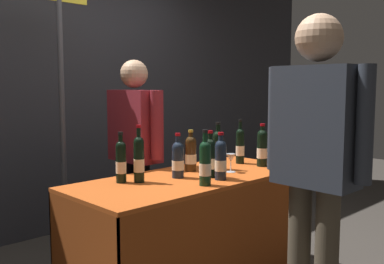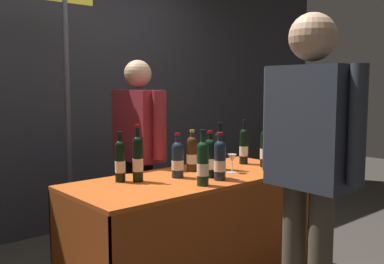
{
  "view_description": "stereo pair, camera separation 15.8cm",
  "coord_description": "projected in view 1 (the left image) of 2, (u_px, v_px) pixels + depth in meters",
  "views": [
    {
      "loc": [
        -2.03,
        -2.09,
        1.36
      ],
      "look_at": [
        0.0,
        0.0,
        1.05
      ],
      "focal_mm": 41.17,
      "sensor_mm": 36.0,
      "label": 1
    },
    {
      "loc": [
        -1.91,
        -2.19,
        1.36
      ],
      "look_at": [
        0.0,
        0.0,
        1.05
      ],
      "focal_mm": 41.17,
      "sensor_mm": 36.0,
      "label": 2
    }
  ],
  "objects": [
    {
      "name": "display_bottle_1",
      "position": [
        178.0,
        159.0,
        2.9
      ],
      "size": [
        0.08,
        0.08,
        0.3
      ],
      "color": "#192333",
      "rests_on": "tasting_table"
    },
    {
      "name": "wine_glass_near_vendor",
      "position": [
        278.0,
        153.0,
        3.31
      ],
      "size": [
        0.07,
        0.07,
        0.14
      ],
      "color": "silver",
      "rests_on": "tasting_table"
    },
    {
      "name": "display_bottle_7",
      "position": [
        121.0,
        161.0,
        2.75
      ],
      "size": [
        0.07,
        0.07,
        0.32
      ],
      "color": "black",
      "rests_on": "tasting_table"
    },
    {
      "name": "display_bottle_4",
      "position": [
        191.0,
        153.0,
        3.12
      ],
      "size": [
        0.08,
        0.08,
        0.3
      ],
      "color": "#38230F",
      "rests_on": "tasting_table"
    },
    {
      "name": "display_bottle_3",
      "position": [
        205.0,
        162.0,
        2.68
      ],
      "size": [
        0.07,
        0.07,
        0.34
      ],
      "color": "black",
      "rests_on": "tasting_table"
    },
    {
      "name": "tasting_table",
      "position": [
        192.0,
        210.0,
        2.98
      ],
      "size": [
        1.7,
        0.72,
        0.75
      ],
      "color": "#B74C19",
      "rests_on": "ground_plane"
    },
    {
      "name": "booth_signpost",
      "position": [
        62.0,
        93.0,
        3.38
      ],
      "size": [
        0.47,
        0.04,
        2.17
      ],
      "color": "#47474C",
      "rests_on": "ground_plane"
    },
    {
      "name": "display_bottle_6",
      "position": [
        221.0,
        159.0,
        2.84
      ],
      "size": [
        0.08,
        0.08,
        0.31
      ],
      "color": "#192333",
      "rests_on": "tasting_table"
    },
    {
      "name": "display_bottle_2",
      "position": [
        240.0,
        145.0,
        3.43
      ],
      "size": [
        0.07,
        0.07,
        0.35
      ],
      "color": "black",
      "rests_on": "tasting_table"
    },
    {
      "name": "display_bottle_0",
      "position": [
        210.0,
        157.0,
        2.92
      ],
      "size": [
        0.08,
        0.08,
        0.31
      ],
      "color": "black",
      "rests_on": "tasting_table"
    },
    {
      "name": "wine_glass_mid",
      "position": [
        231.0,
        159.0,
        3.09
      ],
      "size": [
        0.07,
        0.07,
        0.13
      ],
      "color": "silver",
      "rests_on": "tasting_table"
    },
    {
      "name": "taster_foreground_right",
      "position": [
        316.0,
        151.0,
        2.22
      ],
      "size": [
        0.23,
        0.58,
        1.71
      ],
      "rotation": [
        0.0,
        0.0,
        1.55
      ],
      "color": "#4C4233",
      "rests_on": "ground_plane"
    },
    {
      "name": "featured_wine_bottle",
      "position": [
        218.0,
        149.0,
        3.19
      ],
      "size": [
        0.08,
        0.08,
        0.34
      ],
      "color": "black",
      "rests_on": "tasting_table"
    },
    {
      "name": "back_partition",
      "position": [
        66.0,
        65.0,
        4.07
      ],
      "size": [
        7.19,
        0.12,
        3.09
      ],
      "primitive_type": "cube",
      "color": "#2D2D33",
      "rests_on": "ground_plane"
    },
    {
      "name": "vendor_presenter",
      "position": [
        135.0,
        141.0,
        3.4
      ],
      "size": [
        0.22,
        0.61,
        1.55
      ],
      "rotation": [
        0.0,
        0.0,
        -1.58
      ],
      "color": "black",
      "rests_on": "ground_plane"
    },
    {
      "name": "display_bottle_5",
      "position": [
        139.0,
        159.0,
        2.76
      ],
      "size": [
        0.07,
        0.07,
        0.36
      ],
      "color": "black",
      "rests_on": "tasting_table"
    },
    {
      "name": "display_bottle_8",
      "position": [
        262.0,
        147.0,
        3.31
      ],
      "size": [
        0.08,
        0.08,
        0.32
      ],
      "color": "black",
      "rests_on": "tasting_table"
    }
  ]
}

